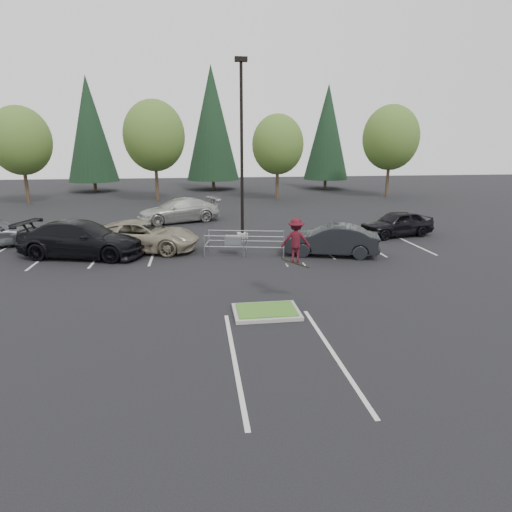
{
  "coord_description": "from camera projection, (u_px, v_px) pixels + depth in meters",
  "views": [
    {
      "loc": [
        -2.2,
        -13.22,
        5.53
      ],
      "look_at": [
        -0.14,
        1.5,
        1.61
      ],
      "focal_mm": 30.0,
      "sensor_mm": 36.0,
      "label": 1
    }
  ],
  "objects": [
    {
      "name": "car_far_silver",
      "position": [
        180.0,
        210.0,
        30.93
      ],
      "size": [
        6.36,
        4.28,
        1.71
      ],
      "primitive_type": "imported",
      "rotation": [
        0.0,
        0.0,
        5.06
      ],
      "color": "#A7A7A1",
      "rests_on": "ground"
    },
    {
      "name": "decid_b",
      "position": [
        154.0,
        138.0,
        41.25
      ],
      "size": [
        5.89,
        5.89,
        9.64
      ],
      "color": "#38281C",
      "rests_on": "ground"
    },
    {
      "name": "car_l_black",
      "position": [
        81.0,
        239.0,
        21.36
      ],
      "size": [
        6.71,
        4.07,
        1.82
      ],
      "primitive_type": "imported",
      "rotation": [
        0.0,
        0.0,
        1.31
      ],
      "color": "black",
      "rests_on": "ground"
    },
    {
      "name": "car_l_tan",
      "position": [
        143.0,
        236.0,
        22.6
      ],
      "size": [
        6.29,
        3.99,
        1.62
      ],
      "primitive_type": "imported",
      "rotation": [
        0.0,
        0.0,
        1.33
      ],
      "color": "gray",
      "rests_on": "ground"
    },
    {
      "name": "light_pole",
      "position": [
        242.0,
        161.0,
        24.76
      ],
      "size": [
        0.7,
        0.6,
        10.12
      ],
      "color": "gray",
      "rests_on": "ground"
    },
    {
      "name": "conif_c",
      "position": [
        327.0,
        132.0,
        52.32
      ],
      "size": [
        5.5,
        5.5,
        12.5
      ],
      "color": "#38281C",
      "rests_on": "ground"
    },
    {
      "name": "car_r_charc",
      "position": [
        331.0,
        240.0,
        21.69
      ],
      "size": [
        5.03,
        3.01,
        1.57
      ],
      "primitive_type": "imported",
      "rotation": [
        0.0,
        0.0,
        4.41
      ],
      "color": "black",
      "rests_on": "ground"
    },
    {
      "name": "decid_a",
      "position": [
        21.0,
        143.0,
        39.28
      ],
      "size": [
        5.44,
        5.44,
        8.91
      ],
      "color": "#38281C",
      "rests_on": "ground"
    },
    {
      "name": "car_r_black",
      "position": [
        398.0,
        223.0,
        26.22
      ],
      "size": [
        4.91,
        2.85,
        1.57
      ],
      "primitive_type": "imported",
      "rotation": [
        0.0,
        0.0,
        4.94
      ],
      "color": "black",
      "rests_on": "ground"
    },
    {
      "name": "ground",
      "position": [
        266.0,
        313.0,
        14.36
      ],
      "size": [
        120.0,
        120.0,
        0.0
      ],
      "primitive_type": "plane",
      "color": "black",
      "rests_on": "ground"
    },
    {
      "name": "grass_median",
      "position": [
        266.0,
        311.0,
        14.34
      ],
      "size": [
        2.2,
        1.6,
        0.16
      ],
      "color": "gray",
      "rests_on": "ground"
    },
    {
      "name": "stall_lines",
      "position": [
        217.0,
        266.0,
        19.95
      ],
      "size": [
        22.62,
        17.6,
        0.01
      ],
      "color": "beige",
      "rests_on": "ground"
    },
    {
      "name": "decid_d",
      "position": [
        390.0,
        140.0,
        44.32
      ],
      "size": [
        5.76,
        5.76,
        9.43
      ],
      "color": "#38281C",
      "rests_on": "ground"
    },
    {
      "name": "conif_a",
      "position": [
        90.0,
        129.0,
        48.98
      ],
      "size": [
        5.72,
        5.72,
        13.0
      ],
      "color": "#38281C",
      "rests_on": "ground"
    },
    {
      "name": "skateboarder",
      "position": [
        296.0,
        241.0,
        14.91
      ],
      "size": [
        1.11,
        0.79,
        1.8
      ],
      "rotation": [
        0.0,
        0.0,
        2.92
      ],
      "color": "black",
      "rests_on": "ground"
    },
    {
      "name": "decid_c",
      "position": [
        278.0,
        146.0,
        42.4
      ],
      "size": [
        5.12,
        5.12,
        8.38
      ],
      "color": "#38281C",
      "rests_on": "ground"
    },
    {
      "name": "cart_corral",
      "position": [
        236.0,
        241.0,
        21.9
      ],
      "size": [
        4.23,
        2.22,
        1.14
      ],
      "rotation": [
        0.0,
        0.0,
        -0.2
      ],
      "color": "#999DA2",
      "rests_on": "ground"
    },
    {
      "name": "conif_b",
      "position": [
        212.0,
        124.0,
        51.15
      ],
      "size": [
        6.38,
        6.38,
        14.5
      ],
      "color": "#38281C",
      "rests_on": "ground"
    }
  ]
}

